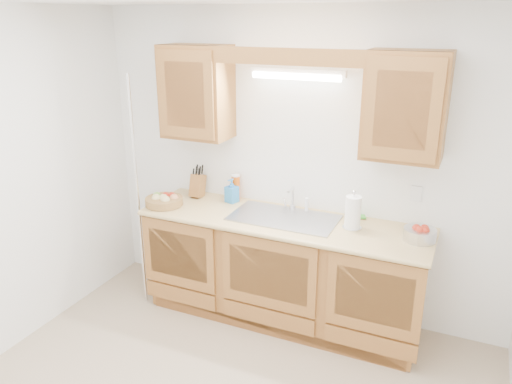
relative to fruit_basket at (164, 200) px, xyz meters
The scene contains 17 objects.
room 1.51m from the fruit_basket, 45.96° to the right, with size 3.52×3.50×2.50m.
base_cabinets 1.15m from the fruit_basket, ahead, with size 2.20×0.60×0.86m, color brown.
countertop 1.04m from the fruit_basket, ahead, with size 2.30×0.63×0.04m, color tan.
upper_cabinet_left 0.94m from the fruit_basket, 53.42° to the left, with size 0.55×0.33×0.75m, color brown.
upper_cabinet_right 2.08m from the fruit_basket, ahead, with size 0.55×0.33×0.75m, color brown.
valance 1.58m from the fruit_basket, ahead, with size 2.20×0.05×0.12m, color brown.
fluorescent_fixture 1.51m from the fruit_basket, 18.85° to the left, with size 0.76×0.08×0.08m.
sink 1.05m from the fruit_basket, ahead, with size 0.84×0.46×0.36m.
wire_shelf_pole 0.22m from the fruit_basket, 142.51° to the right, with size 0.03×0.03×2.00m, color silver.
outlet_plate 2.04m from the fruit_basket, 12.16° to the left, with size 0.08×0.01×0.12m, color white.
fruit_basket is the anchor object (origin of this frame).
knife_block 0.35m from the fruit_basket, 64.06° to the left, with size 0.10×0.16×0.29m.
orange_canister 0.62m from the fruit_basket, 37.40° to the left, with size 0.09×0.09×0.22m.
soap_bottle 0.58m from the fruit_basket, 31.40° to the left, with size 0.09×0.10×0.21m, color #277BC7.
sponge 1.61m from the fruit_basket, 13.42° to the left, with size 0.13×0.11×0.02m.
paper_towel 1.58m from the fruit_basket, ahead, with size 0.15×0.15×0.30m.
apple_bowl 2.07m from the fruit_basket, ahead, with size 0.30×0.30×0.12m.
Camera 1 is at (1.29, -2.22, 2.41)m, focal length 35.00 mm.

